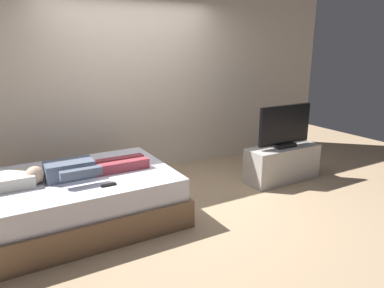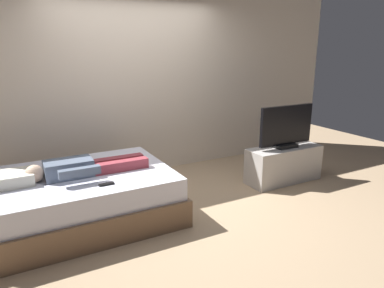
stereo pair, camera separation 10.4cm
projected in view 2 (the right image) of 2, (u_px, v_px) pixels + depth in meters
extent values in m
plane|color=tan|center=(178.00, 206.00, 4.24)|extent=(10.00, 10.00, 0.00)
cube|color=beige|center=(159.00, 79.00, 5.25)|extent=(6.40, 0.10, 2.80)
cube|color=brown|center=(81.00, 207.00, 3.87)|extent=(2.00, 1.47, 0.30)
cube|color=white|center=(79.00, 184.00, 3.80)|extent=(1.92, 1.39, 0.24)
cube|color=silver|center=(7.00, 179.00, 3.44)|extent=(0.48, 0.34, 0.12)
cube|color=slate|center=(69.00, 168.00, 3.67)|extent=(0.48, 0.28, 0.18)
sphere|color=beige|center=(34.00, 174.00, 3.51)|extent=(0.18, 0.18, 0.18)
cube|color=#993842|center=(121.00, 166.00, 3.86)|extent=(0.60, 0.11, 0.11)
cube|color=#993842|center=(117.00, 162.00, 3.99)|extent=(0.60, 0.11, 0.11)
cube|color=slate|center=(80.00, 172.00, 3.45)|extent=(0.40, 0.08, 0.08)
cube|color=black|center=(107.00, 184.00, 3.46)|extent=(0.15, 0.04, 0.02)
cube|color=#B7B2AD|center=(284.00, 164.00, 4.98)|extent=(1.10, 0.40, 0.50)
cube|color=black|center=(285.00, 146.00, 4.91)|extent=(0.32, 0.20, 0.05)
cube|color=black|center=(286.00, 125.00, 4.83)|extent=(0.88, 0.05, 0.54)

